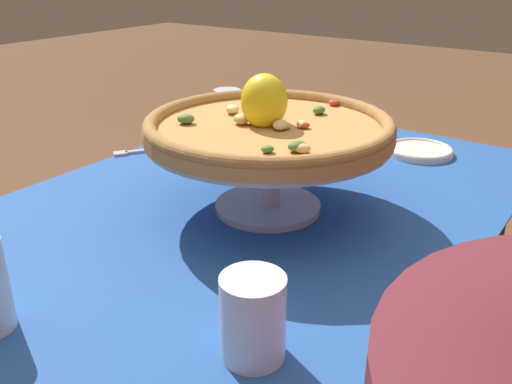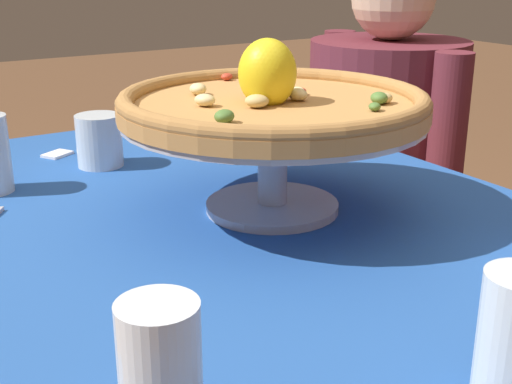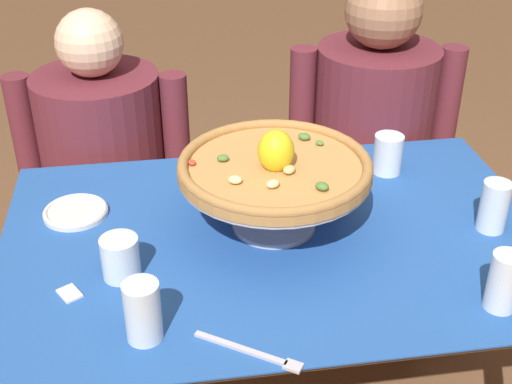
{
  "view_description": "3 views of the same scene",
  "coord_description": "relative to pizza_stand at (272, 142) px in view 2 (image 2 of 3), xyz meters",
  "views": [
    {
      "loc": [
        0.75,
        0.55,
        1.18
      ],
      "look_at": [
        0.03,
        0.04,
        0.8
      ],
      "focal_mm": 38.4,
      "sensor_mm": 36.0,
      "label": 1
    },
    {
      "loc": [
        0.78,
        -0.47,
        1.1
      ],
      "look_at": [
        -0.02,
        0.02,
        0.77
      ],
      "focal_mm": 48.0,
      "sensor_mm": 36.0,
      "label": 2
    },
    {
      "loc": [
        -0.24,
        -1.25,
        1.63
      ],
      "look_at": [
        -0.03,
        0.11,
        0.8
      ],
      "focal_mm": 48.01,
      "sensor_mm": 36.0,
      "label": 3
    }
  ],
  "objects": [
    {
      "name": "dining_table",
      "position": [
        0.0,
        -0.04,
        -0.22
      ],
      "size": [
        1.24,
        0.82,
        0.75
      ],
      "color": "brown",
      "rests_on": "ground"
    },
    {
      "name": "diner_left",
      "position": [
        -0.42,
        0.6,
        -0.31
      ],
      "size": [
        0.53,
        0.41,
        1.1
      ],
      "color": "navy",
      "rests_on": "ground"
    },
    {
      "name": "water_glass_side_left",
      "position": [
        -0.34,
        -0.14,
        -0.06
      ],
      "size": [
        0.08,
        0.08,
        0.09
      ],
      "color": "silver",
      "rests_on": "dining_table"
    },
    {
      "name": "pizza",
      "position": [
        0.0,
        -0.0,
        0.06
      ],
      "size": [
        0.43,
        0.43,
        0.11
      ],
      "color": "#BC8447",
      "rests_on": "pizza_stand"
    },
    {
      "name": "pizza_stand",
      "position": [
        0.0,
        0.0,
        0.0
      ],
      "size": [
        0.42,
        0.42,
        0.14
      ],
      "color": "#B7B7C1",
      "rests_on": "dining_table"
    },
    {
      "name": "sugar_packet",
      "position": [
        -0.45,
        -0.18,
        -0.1
      ],
      "size": [
        0.06,
        0.06,
        0.0
      ],
      "primitive_type": "cube",
      "rotation": [
        0.0,
        0.0,
        2.1
      ],
      "color": "white",
      "rests_on": "dining_table"
    },
    {
      "name": "side_plate",
      "position": [
        -0.45,
        0.12,
        -0.09
      ],
      "size": [
        0.15,
        0.15,
        0.02
      ],
      "color": "silver",
      "rests_on": "dining_table"
    }
  ]
}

